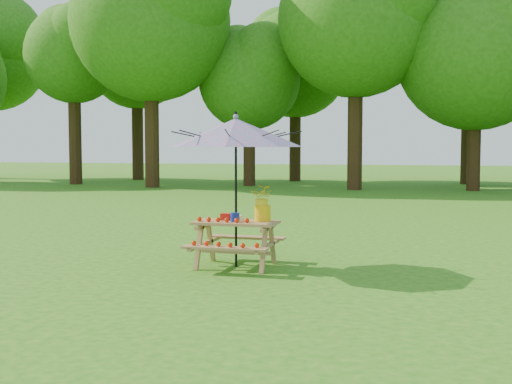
# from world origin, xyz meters

# --- Properties ---
(ground) EXTENTS (120.00, 120.00, 0.00)m
(ground) POSITION_xyz_m (0.00, 0.00, 0.00)
(ground) COLOR #246914
(ground) RESTS_ON ground
(picnic_table) EXTENTS (1.20, 1.32, 0.67)m
(picnic_table) POSITION_xyz_m (-0.23, 4.38, 0.33)
(picnic_table) COLOR olive
(picnic_table) RESTS_ON ground
(patio_umbrella) EXTENTS (2.18, 2.18, 2.25)m
(patio_umbrella) POSITION_xyz_m (-0.23, 4.38, 1.95)
(patio_umbrella) COLOR black
(patio_umbrella) RESTS_ON ground
(produce_bins) EXTENTS (0.32, 0.37, 0.13)m
(produce_bins) POSITION_xyz_m (-0.29, 4.43, 0.72)
(produce_bins) COLOR red
(produce_bins) RESTS_ON picnic_table
(tomatoes_row) EXTENTS (0.77, 0.13, 0.07)m
(tomatoes_row) POSITION_xyz_m (-0.38, 4.20, 0.71)
(tomatoes_row) COLOR red
(tomatoes_row) RESTS_ON picnic_table
(flower_bucket) EXTENTS (0.32, 0.28, 0.52)m
(flower_bucket) POSITION_xyz_m (0.14, 4.50, 0.95)
(flower_bucket) COLOR yellow
(flower_bucket) RESTS_ON picnic_table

